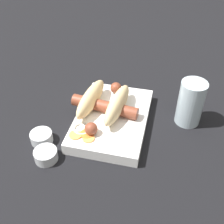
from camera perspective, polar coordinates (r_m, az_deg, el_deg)
ground_plane at (r=0.74m, az=0.00°, el=-2.36°), size 3.00×3.00×0.00m
food_tray at (r=0.73m, az=0.00°, el=-1.50°), size 0.26×0.18×0.03m
bread_roll at (r=0.72m, az=-1.67°, el=2.14°), size 0.17×0.13×0.05m
sausage at (r=0.73m, az=-1.52°, el=1.12°), size 0.21×0.18×0.03m
pickled_veggies at (r=0.68m, az=-6.08°, el=-3.91°), size 0.07×0.07×0.01m
condiment_cup_near at (r=0.71m, az=-14.12°, el=-5.08°), size 0.05×0.05×0.03m
condiment_cup_far at (r=0.67m, az=-13.27°, el=-8.60°), size 0.05×0.05×0.03m
drink_glass at (r=0.74m, az=15.67°, el=1.78°), size 0.07×0.07×0.12m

